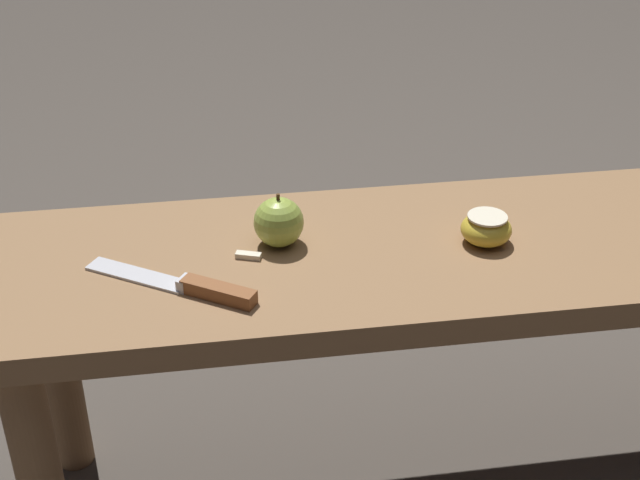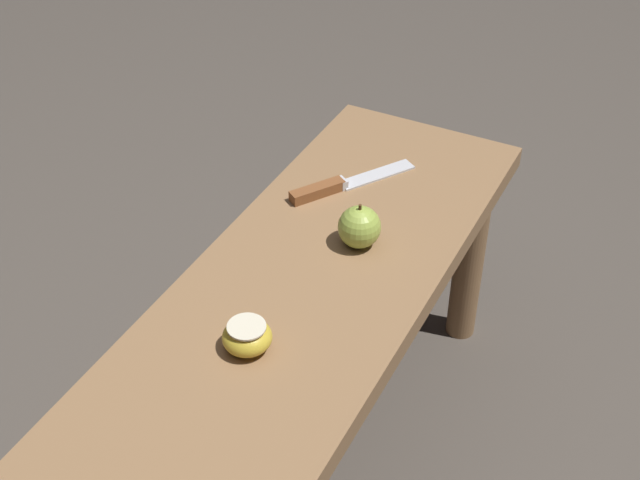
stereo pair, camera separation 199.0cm
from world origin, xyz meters
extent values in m
cube|color=olive|center=(0.00, 0.00, 0.44)|extent=(1.29, 0.38, 0.04)
cylinder|color=olive|center=(-0.59, -0.13, 0.21)|extent=(0.06, 0.06, 0.42)
cylinder|color=olive|center=(-0.59, 0.13, 0.21)|extent=(0.06, 0.06, 0.42)
cube|color=silver|center=(-0.43, -0.03, 0.47)|extent=(0.14, 0.11, 0.00)
cube|color=silver|center=(-0.36, -0.07, 0.47)|extent=(0.02, 0.03, 0.02)
cube|color=brown|center=(-0.32, -0.09, 0.47)|extent=(0.10, 0.08, 0.02)
sphere|color=#9EB747|center=(-0.23, 0.03, 0.50)|extent=(0.07, 0.07, 0.07)
cylinder|color=#4C3319|center=(-0.23, 0.03, 0.54)|extent=(0.01, 0.01, 0.01)
ellipsoid|color=gold|center=(0.07, -0.01, 0.49)|extent=(0.07, 0.07, 0.04)
cylinder|color=beige|center=(0.07, -0.01, 0.51)|extent=(0.06, 0.06, 0.00)
cube|color=beige|center=(-0.27, 0.00, 0.47)|extent=(0.04, 0.02, 0.01)
camera|label=1|loc=(-0.33, -1.07, 1.13)|focal=50.00mm
camera|label=2|loc=(0.85, 0.51, 1.39)|focal=50.00mm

